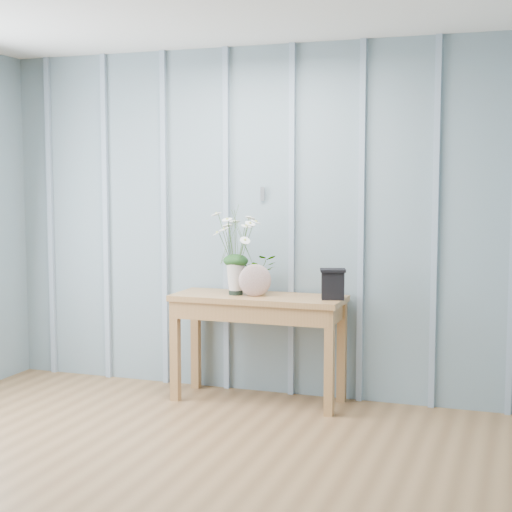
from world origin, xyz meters
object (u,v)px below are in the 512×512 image
at_px(felt_disc_vessel, 255,280).
at_px(daisy_vase, 236,240).
at_px(carved_box, 333,284).
at_px(sideboard, 258,312).

bearing_deg(felt_disc_vessel, daisy_vase, 144.24).
bearing_deg(felt_disc_vessel, carved_box, -17.24).
height_order(daisy_vase, felt_disc_vessel, daisy_vase).
relative_size(sideboard, daisy_vase, 1.95).
relative_size(felt_disc_vessel, carved_box, 1.09).
xyz_separation_m(sideboard, felt_disc_vessel, (-0.01, -0.05, 0.23)).
relative_size(sideboard, carved_box, 5.83).
bearing_deg(carved_box, felt_disc_vessel, -174.51).
bearing_deg(daisy_vase, felt_disc_vessel, -13.02).
distance_m(sideboard, carved_box, 0.57).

